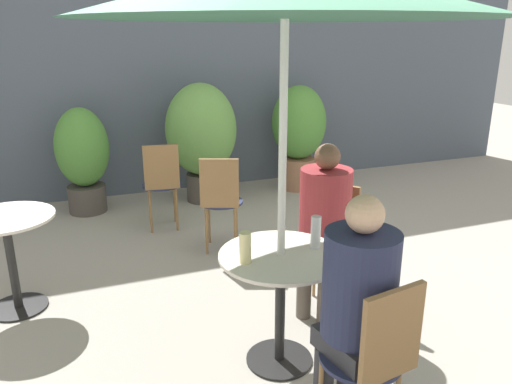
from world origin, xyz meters
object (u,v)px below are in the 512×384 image
at_px(potted_plant_2, 299,130).
at_px(bistro_chair_0, 376,352).
at_px(cafe_table_near, 280,282).
at_px(cafe_table_far, 9,243).
at_px(seated_person_1, 324,217).
at_px(beer_glass_1, 316,232).
at_px(seated_person_0, 357,299).
at_px(beer_glass_0, 245,248).
at_px(bistro_chair_3, 162,179).
at_px(bistro_chair_1, 331,235).
at_px(potted_plant_1, 201,133).
at_px(bistro_chair_2, 220,196).
at_px(potted_plant_0, 83,155).

bearing_deg(potted_plant_2, bistro_chair_0, -110.64).
relative_size(cafe_table_near, cafe_table_far, 1.01).
bearing_deg(seated_person_1, beer_glass_1, -73.82).
relative_size(seated_person_0, beer_glass_1, 6.45).
xyz_separation_m(cafe_table_far, beer_glass_1, (1.76, -1.21, 0.29)).
distance_m(beer_glass_0, potted_plant_2, 3.68).
relative_size(bistro_chair_3, seated_person_0, 0.72).
height_order(bistro_chair_0, seated_person_1, seated_person_1).
bearing_deg(bistro_chair_1, seated_person_0, -63.36).
bearing_deg(seated_person_0, potted_plant_1, -103.39).
relative_size(cafe_table_far, beer_glass_1, 3.66).
xyz_separation_m(seated_person_0, potted_plant_2, (1.51, 3.79, 0.01)).
xyz_separation_m(bistro_chair_2, potted_plant_1, (0.23, 1.48, 0.27)).
bearing_deg(potted_plant_1, potted_plant_0, 176.41).
relative_size(cafe_table_near, seated_person_1, 0.58).
relative_size(bistro_chair_3, potted_plant_1, 0.65).
bearing_deg(beer_glass_1, seated_person_0, -100.50).
relative_size(bistro_chair_0, beer_glass_1, 4.62).
xyz_separation_m(cafe_table_far, beer_glass_0, (1.30, -1.25, 0.29)).
height_order(bistro_chair_0, bistro_chair_3, same).
bearing_deg(bistro_chair_0, bistro_chair_2, -99.53).
relative_size(seated_person_1, potted_plant_0, 1.06).
distance_m(bistro_chair_1, seated_person_0, 1.25).
xyz_separation_m(seated_person_0, beer_glass_1, (0.12, 0.65, 0.07)).
bearing_deg(bistro_chair_1, bistro_chair_2, 163.34).
bearing_deg(cafe_table_far, potted_plant_0, 73.36).
bearing_deg(beer_glass_0, beer_glass_1, 5.75).
height_order(bistro_chair_2, seated_person_0, seated_person_0).
height_order(bistro_chair_2, potted_plant_0, potted_plant_0).
bearing_deg(potted_plant_0, seated_person_1, -62.74).
bearing_deg(cafe_table_far, potted_plant_1, 44.97).
xyz_separation_m(beer_glass_1, potted_plant_1, (0.13, 3.09, 0.00)).
height_order(cafe_table_near, bistro_chair_0, bistro_chair_0).
bearing_deg(cafe_table_near, bistro_chair_0, -80.42).
distance_m(bistro_chair_2, beer_glass_0, 1.71).
distance_m(seated_person_0, potted_plant_1, 3.75).
bearing_deg(potted_plant_1, cafe_table_far, -135.03).
xyz_separation_m(bistro_chair_1, potted_plant_2, (1.01, 2.66, 0.21)).
bearing_deg(potted_plant_2, cafe_table_far, -148.34).
bearing_deg(seated_person_1, bistro_chair_0, -56.62).
xyz_separation_m(cafe_table_near, potted_plant_2, (1.61, 3.16, 0.22)).
height_order(cafe_table_near, bistro_chair_1, bistro_chair_1).
bearing_deg(potted_plant_2, seated_person_1, -112.14).
xyz_separation_m(bistro_chair_0, potted_plant_0, (-1.07, 3.96, 0.10)).
relative_size(bistro_chair_2, seated_person_0, 0.72).
relative_size(bistro_chair_0, beer_glass_0, 5.08).
distance_m(seated_person_1, potted_plant_1, 2.71).
height_order(seated_person_1, beer_glass_1, seated_person_1).
relative_size(cafe_table_far, bistro_chair_0, 0.79).
xyz_separation_m(seated_person_0, potted_plant_1, (0.25, 3.74, 0.07)).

